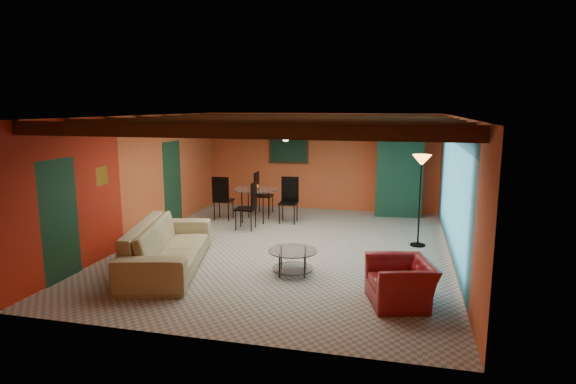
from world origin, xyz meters
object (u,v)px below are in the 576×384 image
(armchair, at_px, (401,282))
(sofa, at_px, (168,246))
(dining_table, at_px, (255,199))
(potted_plant, at_px, (401,131))
(armoire, at_px, (399,178))
(floor_lamp, at_px, (420,201))
(coffee_table, at_px, (293,262))
(vase, at_px, (255,173))

(armchair, bearing_deg, sofa, -115.16)
(dining_table, bearing_deg, potted_plant, 23.84)
(sofa, bearing_deg, armoire, -51.04)
(floor_lamp, bearing_deg, coffee_table, -133.59)
(armchair, relative_size, dining_table, 0.46)
(coffee_table, distance_m, potted_plant, 5.77)
(potted_plant, relative_size, vase, 2.41)
(sofa, relative_size, floor_lamp, 1.48)
(armchair, height_order, vase, vase)
(dining_table, xyz_separation_m, vase, (0.00, 0.00, 0.67))
(vase, bearing_deg, armoire, 23.84)
(sofa, bearing_deg, coffee_table, -98.66)
(floor_lamp, distance_m, vase, 4.19)
(armoire, bearing_deg, vase, -161.49)
(vase, bearing_deg, dining_table, 0.00)
(sofa, bearing_deg, potted_plant, -51.04)
(dining_table, distance_m, floor_lamp, 4.19)
(coffee_table, relative_size, vase, 4.58)
(coffee_table, distance_m, vase, 4.13)
(armoire, bearing_deg, dining_table, -161.49)
(dining_table, height_order, armoire, armoire)
(coffee_table, height_order, potted_plant, potted_plant)
(floor_lamp, distance_m, potted_plant, 3.15)
(coffee_table, bearing_deg, armchair, -25.10)
(dining_table, bearing_deg, floor_lamp, -17.93)
(armchair, relative_size, potted_plant, 2.24)
(floor_lamp, height_order, vase, floor_lamp)
(armoire, distance_m, floor_lamp, 2.88)
(armoire, bearing_deg, coffee_table, -113.89)
(sofa, height_order, vase, vase)
(sofa, xyz_separation_m, coffee_table, (2.25, 0.23, -0.20))
(potted_plant, bearing_deg, vase, -156.16)
(sofa, height_order, armchair, sofa)
(floor_lamp, bearing_deg, armoire, 99.00)
(coffee_table, xyz_separation_m, potted_plant, (1.72, 5.12, 2.03))
(floor_lamp, relative_size, vase, 10.34)
(dining_table, xyz_separation_m, armoire, (3.52, 1.56, 0.44))
(potted_plant, bearing_deg, coffee_table, -108.57)
(coffee_table, bearing_deg, armoire, 71.43)
(armchair, height_order, armoire, armoire)
(dining_table, relative_size, floor_lamp, 1.15)
(armchair, xyz_separation_m, dining_table, (-3.64, 4.43, 0.25))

